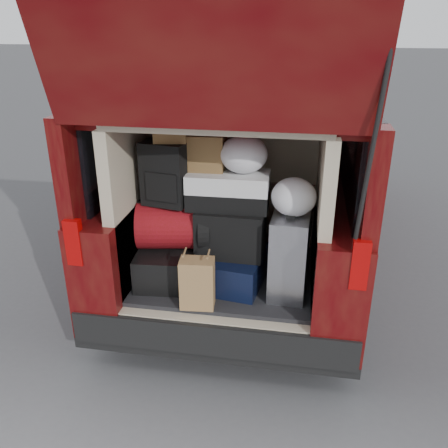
{
  "coord_description": "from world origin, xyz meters",
  "views": [
    {
      "loc": [
        0.5,
        -2.78,
        2.3
      ],
      "look_at": [
        -0.01,
        0.2,
        0.98
      ],
      "focal_mm": 38.0,
      "sensor_mm": 36.0,
      "label": 1
    }
  ],
  "objects_px": {
    "silver_roller": "(289,254)",
    "twotone_duffel": "(228,190)",
    "navy_hardshell": "(233,267)",
    "black_hardshell": "(172,260)",
    "kraft_bag": "(197,283)",
    "backpack": "(165,174)",
    "red_duffel": "(174,225)",
    "black_soft_case": "(231,232)"
  },
  "relations": [
    {
      "from": "black_hardshell",
      "to": "kraft_bag",
      "type": "height_order",
      "value": "kraft_bag"
    },
    {
      "from": "silver_roller",
      "to": "twotone_duffel",
      "type": "height_order",
      "value": "twotone_duffel"
    },
    {
      "from": "navy_hardshell",
      "to": "twotone_duffel",
      "type": "xyz_separation_m",
      "value": [
        -0.04,
        0.04,
        0.57
      ]
    },
    {
      "from": "twotone_duffel",
      "to": "backpack",
      "type": "bearing_deg",
      "value": -174.59
    },
    {
      "from": "navy_hardshell",
      "to": "kraft_bag",
      "type": "height_order",
      "value": "kraft_bag"
    },
    {
      "from": "black_soft_case",
      "to": "black_hardshell",
      "type": "bearing_deg",
      "value": 178.62
    },
    {
      "from": "navy_hardshell",
      "to": "red_duffel",
      "type": "height_order",
      "value": "red_duffel"
    },
    {
      "from": "black_soft_case",
      "to": "backpack",
      "type": "bearing_deg",
      "value": -178.25
    },
    {
      "from": "navy_hardshell",
      "to": "silver_roller",
      "type": "relative_size",
      "value": 0.9
    },
    {
      "from": "kraft_bag",
      "to": "twotone_duffel",
      "type": "xyz_separation_m",
      "value": [
        0.14,
        0.39,
        0.51
      ]
    },
    {
      "from": "kraft_bag",
      "to": "twotone_duffel",
      "type": "distance_m",
      "value": 0.66
    },
    {
      "from": "backpack",
      "to": "black_hardshell",
      "type": "bearing_deg",
      "value": 80.87
    },
    {
      "from": "silver_roller",
      "to": "backpack",
      "type": "distance_m",
      "value": 0.99
    },
    {
      "from": "red_duffel",
      "to": "black_soft_case",
      "type": "distance_m",
      "value": 0.4
    },
    {
      "from": "backpack",
      "to": "twotone_duffel",
      "type": "height_order",
      "value": "backpack"
    },
    {
      "from": "black_hardshell",
      "to": "backpack",
      "type": "height_order",
      "value": "backpack"
    },
    {
      "from": "backpack",
      "to": "twotone_duffel",
      "type": "distance_m",
      "value": 0.44
    },
    {
      "from": "black_hardshell",
      "to": "black_soft_case",
      "type": "distance_m",
      "value": 0.51
    },
    {
      "from": "red_duffel",
      "to": "black_soft_case",
      "type": "height_order",
      "value": "red_duffel"
    },
    {
      "from": "navy_hardshell",
      "to": "backpack",
      "type": "relative_size",
      "value": 1.21
    },
    {
      "from": "black_hardshell",
      "to": "silver_roller",
      "type": "bearing_deg",
      "value": -10.65
    },
    {
      "from": "navy_hardshell",
      "to": "silver_roller",
      "type": "height_order",
      "value": "silver_roller"
    },
    {
      "from": "black_hardshell",
      "to": "black_soft_case",
      "type": "relative_size",
      "value": 1.32
    },
    {
      "from": "red_duffel",
      "to": "twotone_duffel",
      "type": "height_order",
      "value": "twotone_duffel"
    },
    {
      "from": "black_soft_case",
      "to": "twotone_duffel",
      "type": "bearing_deg",
      "value": 120.44
    },
    {
      "from": "twotone_duffel",
      "to": "black_soft_case",
      "type": "bearing_deg",
      "value": -62.12
    },
    {
      "from": "red_duffel",
      "to": "black_soft_case",
      "type": "relative_size",
      "value": 1.11
    },
    {
      "from": "kraft_bag",
      "to": "backpack",
      "type": "xyz_separation_m",
      "value": [
        -0.28,
        0.34,
        0.62
      ]
    },
    {
      "from": "black_hardshell",
      "to": "kraft_bag",
      "type": "xyz_separation_m",
      "value": [
        0.27,
        -0.36,
        0.05
      ]
    },
    {
      "from": "silver_roller",
      "to": "twotone_duffel",
      "type": "distance_m",
      "value": 0.6
    },
    {
      "from": "navy_hardshell",
      "to": "backpack",
      "type": "xyz_separation_m",
      "value": [
        -0.46,
        -0.01,
        0.68
      ]
    },
    {
      "from": "black_soft_case",
      "to": "red_duffel",
      "type": "bearing_deg",
      "value": 179.5
    },
    {
      "from": "silver_roller",
      "to": "red_duffel",
      "type": "xyz_separation_m",
      "value": [
        -0.81,
        0.08,
        0.12
      ]
    },
    {
      "from": "black_soft_case",
      "to": "backpack",
      "type": "xyz_separation_m",
      "value": [
        -0.44,
        -0.0,
        0.4
      ]
    },
    {
      "from": "kraft_bag",
      "to": "red_duffel",
      "type": "height_order",
      "value": "red_duffel"
    },
    {
      "from": "navy_hardshell",
      "to": "twotone_duffel",
      "type": "distance_m",
      "value": 0.57
    },
    {
      "from": "navy_hardshell",
      "to": "twotone_duffel",
      "type": "relative_size",
      "value": 0.95
    },
    {
      "from": "black_hardshell",
      "to": "kraft_bag",
      "type": "bearing_deg",
      "value": -58.06
    },
    {
      "from": "navy_hardshell",
      "to": "kraft_bag",
      "type": "xyz_separation_m",
      "value": [
        -0.18,
        -0.35,
        0.06
      ]
    },
    {
      "from": "navy_hardshell",
      "to": "black_soft_case",
      "type": "relative_size",
      "value": 1.13
    },
    {
      "from": "navy_hardshell",
      "to": "black_soft_case",
      "type": "distance_m",
      "value": 0.28
    },
    {
      "from": "navy_hardshell",
      "to": "black_hardshell",
      "type": "bearing_deg",
      "value": -174.14
    }
  ]
}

